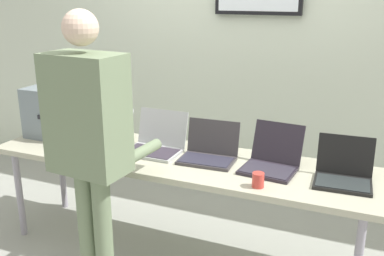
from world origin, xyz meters
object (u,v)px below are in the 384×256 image
(workbench, at_px, (177,164))
(laptop_station_0, at_px, (104,137))
(person, at_px, (89,135))
(laptop_station_3, at_px, (272,160))
(equipment_box, at_px, (55,112))
(coffee_mug, at_px, (258,180))
(laptop_station_2, at_px, (209,151))
(laptop_station_1, at_px, (156,142))
(laptop_station_4, at_px, (344,172))

(workbench, height_order, laptop_station_0, laptop_station_0)
(person, bearing_deg, laptop_station_3, 37.16)
(equipment_box, distance_m, laptop_station_0, 0.48)
(laptop_station_0, relative_size, laptop_station_3, 0.97)
(laptop_station_0, xyz_separation_m, person, (0.36, -0.65, 0.26))
(workbench, height_order, coffee_mug, coffee_mug)
(person, relative_size, coffee_mug, 20.05)
(equipment_box, distance_m, coffee_mug, 1.74)
(laptop_station_0, relative_size, laptop_station_2, 1.00)
(laptop_station_0, height_order, laptop_station_1, laptop_station_1)
(laptop_station_0, bearing_deg, laptop_station_2, 1.12)
(workbench, distance_m, person, 0.77)
(equipment_box, relative_size, laptop_station_0, 1.05)
(laptop_station_4, bearing_deg, laptop_station_3, 175.47)
(laptop_station_3, bearing_deg, coffee_mug, -91.31)
(laptop_station_4, bearing_deg, workbench, -178.87)
(laptop_station_3, relative_size, coffee_mug, 4.47)
(workbench, xyz_separation_m, laptop_station_3, (0.64, 0.06, 0.11))
(workbench, bearing_deg, laptop_station_3, 5.03)
(laptop_station_1, xyz_separation_m, laptop_station_3, (0.83, -0.00, -0.00))
(workbench, relative_size, laptop_station_0, 7.02)
(person, height_order, coffee_mug, person)
(laptop_station_1, height_order, laptop_station_2, laptop_station_1)
(equipment_box, distance_m, person, 1.07)
(workbench, bearing_deg, person, -112.15)
(workbench, relative_size, laptop_station_2, 7.03)
(laptop_station_4, xyz_separation_m, coffee_mug, (-0.45, -0.27, -0.02))
(laptop_station_0, xyz_separation_m, laptop_station_1, (0.42, 0.03, 0.00))
(laptop_station_2, relative_size, person, 0.22)
(laptop_station_1, bearing_deg, laptop_station_0, -176.15)
(equipment_box, relative_size, laptop_station_4, 1.15)
(workbench, relative_size, laptop_station_1, 6.93)
(workbench, height_order, laptop_station_1, laptop_station_1)
(laptop_station_3, bearing_deg, equipment_box, 179.91)
(workbench, height_order, laptop_station_4, laptop_station_4)
(equipment_box, xyz_separation_m, coffee_mug, (1.71, -0.31, -0.15))
(workbench, relative_size, coffee_mug, 30.29)
(laptop_station_0, height_order, laptop_station_4, same)
(workbench, relative_size, laptop_station_3, 6.78)
(laptop_station_1, bearing_deg, workbench, -17.67)
(laptop_station_2, distance_m, laptop_station_4, 0.87)
(workbench, xyz_separation_m, laptop_station_4, (1.08, 0.02, 0.11))
(laptop_station_2, bearing_deg, equipment_box, 179.51)
(equipment_box, xyz_separation_m, laptop_station_4, (2.16, -0.04, -0.13))
(equipment_box, height_order, laptop_station_4, equipment_box)
(laptop_station_3, bearing_deg, person, -142.84)
(laptop_station_2, relative_size, laptop_station_4, 1.10)
(workbench, xyz_separation_m, coffee_mug, (0.63, -0.25, 0.10))
(laptop_station_3, height_order, laptop_station_4, laptop_station_3)
(workbench, distance_m, laptop_station_3, 0.65)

